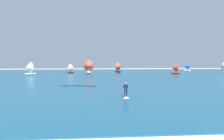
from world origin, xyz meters
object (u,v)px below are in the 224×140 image
at_px(sailboat_far_left, 29,69).
at_px(sailboat_trailing, 72,68).
at_px(sailboat_heeled_over, 89,67).
at_px(sailboat_far_right, 174,68).
at_px(kitesurfer, 126,92).
at_px(sailboat_outermost, 186,67).
at_px(sailboat_center_horizon, 119,67).

xyz_separation_m(sailboat_far_left, sailboat_trailing, (11.11, 9.39, -0.34)).
distance_m(sailboat_heeled_over, sailboat_far_left, 17.97).
height_order(sailboat_far_right, sailboat_trailing, sailboat_far_right).
distance_m(kitesurfer, sailboat_far_right, 45.59).
distance_m(sailboat_far_left, sailboat_trailing, 14.55).
xyz_separation_m(kitesurfer, sailboat_trailing, (-11.39, 47.34, 0.97)).
xyz_separation_m(kitesurfer, sailboat_far_left, (-22.50, 37.95, 1.30)).
distance_m(sailboat_outermost, sailboat_far_right, 19.36).
distance_m(sailboat_heeled_over, sailboat_trailing, 6.73).
height_order(sailboat_outermost, sailboat_far_right, sailboat_outermost).
distance_m(sailboat_far_right, sailboat_trailing, 33.53).
bearing_deg(sailboat_far_right, sailboat_outermost, 55.23).
relative_size(sailboat_far_right, sailboat_trailing, 1.15).
relative_size(sailboat_outermost, sailboat_far_left, 0.96).
height_order(kitesurfer, sailboat_far_right, sailboat_far_right).
height_order(sailboat_center_horizon, sailboat_far_right, sailboat_center_horizon).
relative_size(sailboat_heeled_over, sailboat_far_left, 1.14).
relative_size(sailboat_center_horizon, sailboat_trailing, 1.15).
relative_size(sailboat_outermost, sailboat_trailing, 1.16).
bearing_deg(sailboat_outermost, sailboat_far_right, -124.77).
bearing_deg(kitesurfer, sailboat_far_left, 120.66).
bearing_deg(sailboat_heeled_over, sailboat_far_right, -7.91).
relative_size(sailboat_center_horizon, sailboat_far_left, 0.95).
bearing_deg(kitesurfer, sailboat_trailing, 103.53).
bearing_deg(sailboat_far_right, sailboat_heeled_over, 172.09).
distance_m(sailboat_heeled_over, sailboat_far_right, 27.22).
bearing_deg(sailboat_center_horizon, sailboat_trailing, -169.17).
height_order(sailboat_center_horizon, sailboat_heeled_over, sailboat_heeled_over).
distance_m(sailboat_center_horizon, sailboat_far_right, 19.35).
distance_m(kitesurfer, sailboat_center_horizon, 50.73).
xyz_separation_m(sailboat_center_horizon, sailboat_far_right, (16.43, -10.22, -0.00)).
relative_size(sailboat_far_left, sailboat_trailing, 1.21).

